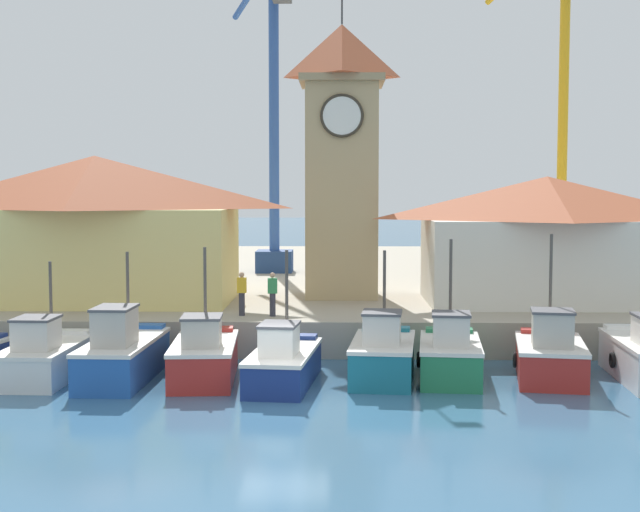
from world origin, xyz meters
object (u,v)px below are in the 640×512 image
fishing_boat_left_outer (45,357)px  fishing_boat_mid_left (204,356)px  warehouse_left (96,227)px  warehouse_right (546,238)px  port_crane_near (273,149)px  fishing_boat_right_outer (550,355)px  clock_tower (342,154)px  fishing_boat_left_inner (123,354)px  fishing_boat_mid_right (383,355)px  dock_worker_near_tower (242,293)px  fishing_boat_center (283,362)px  dock_worker_along_quay (273,293)px  fishing_boat_right_inner (450,355)px  port_crane_far (560,139)px

fishing_boat_left_outer → fishing_boat_mid_left: bearing=-0.4°
warehouse_left → warehouse_right: (18.51, 0.12, -0.43)m
port_crane_near → fishing_boat_right_outer: bearing=-64.6°
clock_tower → warehouse_right: (8.37, -1.93, -3.51)m
fishing_boat_right_outer → warehouse_left: size_ratio=0.40×
fishing_boat_left_inner → warehouse_right: bearing=30.6°
fishing_boat_mid_right → port_crane_near: bearing=103.0°
dock_worker_near_tower → fishing_boat_left_inner: bearing=-122.3°
fishing_boat_left_inner → fishing_boat_center: bearing=-6.1°
fishing_boat_left_inner → dock_worker_along_quay: 6.72m
fishing_boat_left_inner → warehouse_right: (15.28, 9.04, 3.14)m
warehouse_left → dock_worker_near_tower: (6.44, -3.84, -2.24)m
fishing_boat_right_outer → warehouse_left: bearing=152.8°
fishing_boat_mid_right → port_crane_near: port_crane_near is taller
fishing_boat_mid_left → dock_worker_along_quay: bearing=69.8°
fishing_boat_mid_left → fishing_boat_center: fishing_boat_mid_left is taller
fishing_boat_left_inner → warehouse_right: warehouse_right is taller
fishing_boat_right_outer → clock_tower: bearing=121.7°
port_crane_near → fishing_boat_left_inner: bearing=-98.1°
fishing_boat_left_outer → fishing_boat_right_inner: (12.80, 0.25, 0.05)m
fishing_boat_mid_left → warehouse_left: bearing=123.1°
fishing_boat_left_outer → fishing_boat_left_inner: (2.48, -0.09, 0.11)m
warehouse_left → dock_worker_along_quay: (7.59, -3.99, -2.24)m
dock_worker_near_tower → port_crane_far: bearing=48.7°
port_crane_near → dock_worker_near_tower: size_ratio=10.90×
fishing_boat_mid_left → dock_worker_near_tower: bearing=82.6°
port_crane_far → fishing_boat_right_outer: bearing=-104.2°
fishing_boat_left_outer → fishing_boat_right_inner: 12.80m
fishing_boat_left_outer → dock_worker_along_quay: fishing_boat_left_outer is taller
fishing_boat_left_inner → fishing_boat_mid_left: (2.56, 0.06, -0.07)m
warehouse_right → port_crane_near: 18.34m
fishing_boat_left_inner → fishing_boat_right_outer: (13.47, 0.36, -0.05)m
warehouse_left → fishing_boat_right_inner: bearing=-32.3°
fishing_boat_left_outer → warehouse_left: bearing=94.8°
fishing_boat_mid_left → fishing_boat_center: (2.53, -0.61, -0.07)m
fishing_boat_left_inner → fishing_boat_mid_right: (8.19, 0.25, -0.04)m
fishing_boat_right_outer → fishing_boat_mid_right: bearing=-178.9°
fishing_boat_left_inner → dock_worker_near_tower: (3.21, 5.08, 1.34)m
fishing_boat_mid_left → warehouse_right: bearing=35.2°
fishing_boat_mid_left → clock_tower: 13.53m
fishing_boat_right_inner → port_crane_far: port_crane_far is taller
fishing_boat_right_outer → port_crane_far: 25.11m
fishing_boat_center → fishing_boat_left_inner: bearing=173.9°
clock_tower → port_crane_far: 17.63m
port_crane_far → fishing_boat_left_inner: bearing=-129.5°
port_crane_near → port_crane_far: (16.18, 1.31, 0.57)m
fishing_boat_mid_left → port_crane_near: port_crane_near is taller
fishing_boat_center → fishing_boat_left_outer: bearing=175.2°
fishing_boat_left_inner → fishing_boat_center: size_ratio=1.07×
fishing_boat_right_inner → clock_tower: bearing=107.8°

